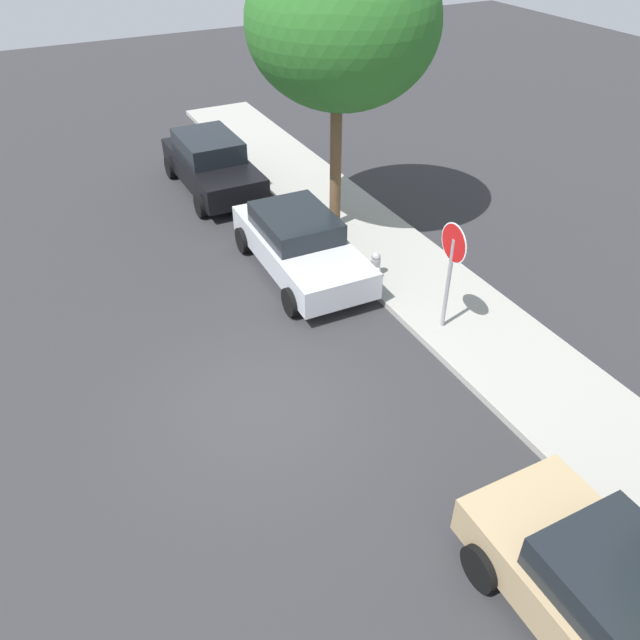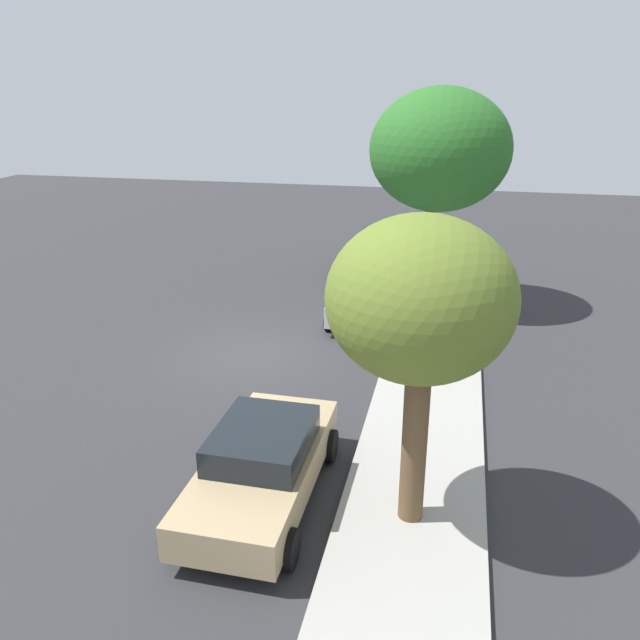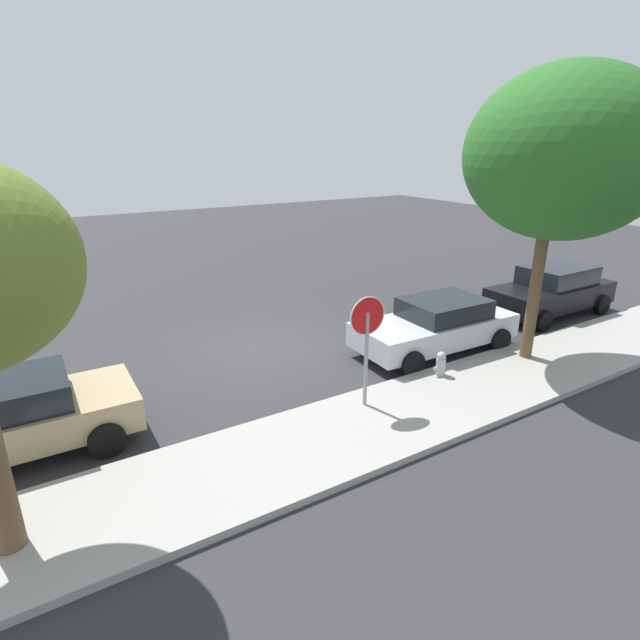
# 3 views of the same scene
# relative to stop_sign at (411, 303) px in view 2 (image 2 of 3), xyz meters

# --- Properties ---
(ground_plane) EXTENTS (60.00, 60.00, 0.00)m
(ground_plane) POSITION_rel_stop_sign_xyz_m (0.30, -4.14, -1.70)
(ground_plane) COLOR #2D2D30
(sidewalk_curb) EXTENTS (32.00, 2.47, 0.14)m
(sidewalk_curb) POSITION_rel_stop_sign_xyz_m (0.30, 0.63, -1.63)
(sidewalk_curb) COLOR #9E9B93
(sidewalk_curb) RESTS_ON ground_plane
(stop_sign) EXTENTS (0.79, 0.08, 2.47)m
(stop_sign) POSITION_rel_stop_sign_xyz_m (0.00, 0.00, 0.00)
(stop_sign) COLOR gray
(stop_sign) RESTS_ON ground_plane
(parked_car_silver) EXTENTS (4.41, 2.10, 1.40)m
(parked_car_silver) POSITION_rel_stop_sign_xyz_m (-3.47, -1.58, -0.97)
(parked_car_silver) COLOR silver
(parked_car_silver) RESTS_ON ground_plane
(parked_car_tan) EXTENTS (4.34, 2.02, 1.41)m
(parked_car_tan) POSITION_rel_stop_sign_xyz_m (6.26, -1.98, -0.97)
(parked_car_tan) COLOR tan
(parked_car_tan) RESTS_ON ground_plane
(parked_car_black) EXTENTS (4.34, 1.99, 1.56)m
(parked_car_black) POSITION_rel_stop_sign_xyz_m (-8.74, -1.89, -0.91)
(parked_car_black) COLOR black
(parked_car_black) RESTS_ON ground_plane
(street_tree_near_corner) EXTENTS (2.84, 2.84, 5.21)m
(street_tree_near_corner) POSITION_rel_stop_sign_xyz_m (6.26, 0.57, 2.19)
(street_tree_near_corner) COLOR brown
(street_tree_near_corner) RESTS_ON ground_plane
(street_tree_mid_block) EXTENTS (4.34, 4.34, 6.88)m
(street_tree_mid_block) POSITION_rel_stop_sign_xyz_m (-5.01, 0.29, 3.29)
(street_tree_mid_block) COLOR brown
(street_tree_mid_block) RESTS_ON ground_plane
(fire_hydrant) EXTENTS (0.30, 0.22, 0.72)m
(fire_hydrant) POSITION_rel_stop_sign_xyz_m (-2.32, -0.21, -1.34)
(fire_hydrant) COLOR #A5A5A8
(fire_hydrant) RESTS_ON ground_plane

